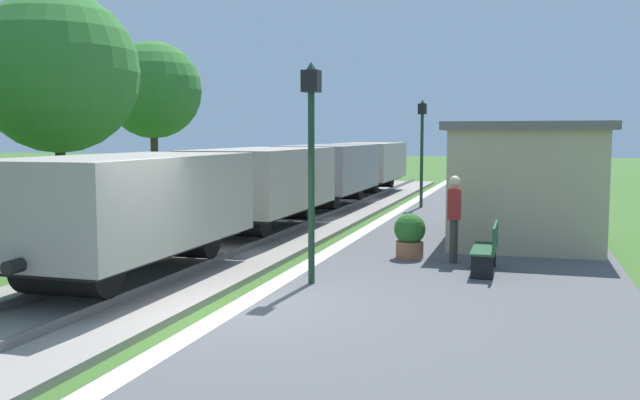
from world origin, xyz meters
name	(u,v)px	position (x,y,z in m)	size (l,w,h in m)	color
ground_plane	(215,320)	(0.00, 0.00, 0.00)	(160.00, 160.00, 0.00)	#3D6628
platform_slab	(430,329)	(3.20, 0.00, 0.12)	(6.00, 60.00, 0.25)	#565659
platform_edge_stripe	(239,305)	(0.40, 0.00, 0.25)	(0.36, 60.00, 0.01)	silver
track_ballast	(76,305)	(-2.40, 0.00, 0.06)	(3.80, 60.00, 0.12)	gray
rail_near	(116,300)	(-1.68, 0.00, 0.19)	(0.07, 60.00, 0.14)	slate
rail_far	(38,294)	(-3.12, 0.00, 0.19)	(0.07, 60.00, 0.14)	slate
freight_train	(301,178)	(-2.40, 11.49, 1.40)	(2.50, 26.00, 2.12)	gray
station_hut	(525,180)	(4.40, 8.17, 1.65)	(3.50, 5.80, 2.78)	tan
bench_near_hut	(488,247)	(3.78, 3.51, 0.72)	(0.42, 1.50, 0.91)	#1E4C2D
bench_down_platform	(504,199)	(3.78, 13.22, 0.72)	(0.42, 1.50, 0.91)	#1E4C2D
person_waiting	(454,215)	(3.07, 4.41, 1.18)	(0.25, 0.39, 1.71)	#38332D
potted_planter	(410,235)	(2.16, 4.66, 0.72)	(0.64, 0.64, 0.92)	#9E6642
lamp_post_near	(311,132)	(0.96, 1.76, 2.80)	(0.28, 0.28, 3.70)	#193823
lamp_post_far	(422,133)	(0.96, 14.63, 2.80)	(0.28, 0.28, 3.70)	#193823
tree_trackside_far	(57,72)	(-8.26, 7.50, 4.49)	(4.53, 4.53, 6.76)	#4C3823
tree_field_left	(153,90)	(-8.80, 13.65, 4.38)	(3.56, 3.56, 6.17)	#4C3823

